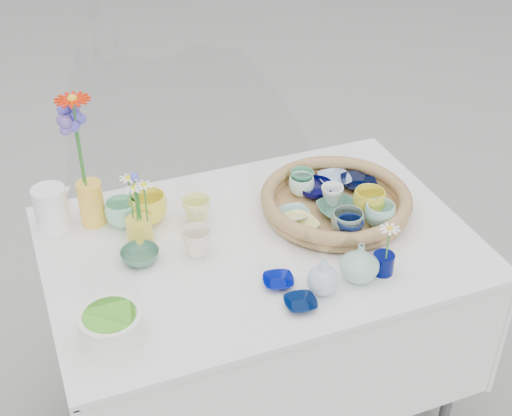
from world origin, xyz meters
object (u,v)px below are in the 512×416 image
object	(u,v)px
display_table	(258,409)
wicker_tray	(336,202)
tall_vase_yellow	(91,203)
bud_vase_seafoam	(360,262)

from	to	relation	value
display_table	wicker_tray	size ratio (longest dim) A/B	2.66
display_table	tall_vase_yellow	xyz separation A→B (m)	(-0.44, 0.27, 0.84)
display_table	tall_vase_yellow	world-z (taller)	tall_vase_yellow
bud_vase_seafoam	wicker_tray	bearing A→B (deg)	75.06
display_table	bud_vase_seafoam	bearing A→B (deg)	-53.04
bud_vase_seafoam	tall_vase_yellow	size ratio (longest dim) A/B	0.80
display_table	wicker_tray	bearing A→B (deg)	10.12
tall_vase_yellow	display_table	bearing A→B (deg)	-31.46
display_table	wicker_tray	distance (m)	0.85
display_table	tall_vase_yellow	bearing A→B (deg)	148.54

